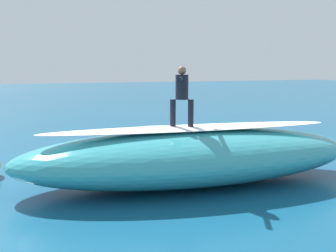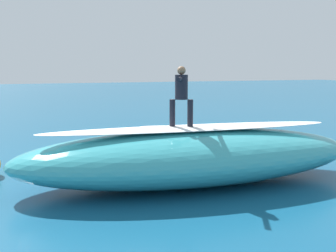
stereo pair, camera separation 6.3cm
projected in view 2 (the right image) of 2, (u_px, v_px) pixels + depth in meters
ground_plane at (152, 158)px, 12.21m from camera, size 120.00×120.00×0.00m
wave_crest at (192, 156)px, 9.50m from camera, size 8.94×3.61×1.36m
wave_foam_lip at (192, 128)px, 9.39m from camera, size 7.48×1.62×0.08m
surfboard_riding at (181, 128)px, 9.31m from camera, size 2.12×1.45×0.10m
surfer_riding at (181, 92)px, 9.18m from camera, size 0.73×1.25×1.45m
surfboard_paddling at (159, 145)px, 14.07m from camera, size 1.99×0.56×0.07m
surfer_paddling at (156, 141)px, 14.00m from camera, size 1.59×0.33×0.29m
foam_patch_near at (113, 157)px, 12.06m from camera, size 1.11×1.12×0.11m
foam_patch_mid at (221, 135)px, 15.91m from camera, size 0.98×1.00×0.17m
foam_patch_far at (216, 139)px, 15.04m from camera, size 0.49×0.52×0.11m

